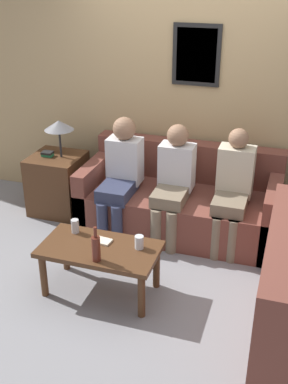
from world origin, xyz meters
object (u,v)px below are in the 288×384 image
coffee_table (100,254)px  person_left (121,171)px  drinking_glass (139,242)px  couch_main (181,202)px  wine_bottle (96,248)px  person_right (233,186)px  person_middle (174,179)px

coffee_table → person_left: bearing=101.1°
drinking_glass → person_left: size_ratio=0.10×
couch_main → wine_bottle: 1.51m
couch_main → drinking_glass: bearing=-92.6°
wine_bottle → person_right: bearing=56.8°
person_right → person_left: bearing=-177.3°
person_left → couch_main: bearing=19.4°
person_left → person_right: bearing=2.7°
couch_main → drinking_glass: (-0.05, -1.18, 0.20)m
coffee_table → person_left: (-0.21, 1.06, 0.27)m
person_middle → person_right: size_ratio=0.99×
drinking_glass → person_right: bearing=60.2°
coffee_table → drinking_glass: (0.31, 0.09, 0.12)m
coffee_table → person_left: 1.12m
wine_bottle → person_right: size_ratio=0.26×
couch_main → person_left: 0.70m
coffee_table → drinking_glass: size_ratio=8.76×
couch_main → person_middle: (-0.04, -0.18, 0.33)m
coffee_table → couch_main: bearing=73.9°
coffee_table → wine_bottle: wine_bottle is taller
couch_main → coffee_table: couch_main is taller
wine_bottle → drinking_glass: wine_bottle is taller
person_middle → coffee_table: bearing=-106.8°
couch_main → person_middle: person_middle is taller
coffee_table → person_right: (0.90, 1.12, 0.25)m
couch_main → coffee_table: bearing=-106.1°
person_left → person_middle: size_ratio=1.02×
couch_main → person_middle: size_ratio=1.74×
person_left → person_right: 1.11m
person_right → couch_main: bearing=164.3°
wine_bottle → person_left: (-0.26, 1.25, 0.09)m
coffee_table → drinking_glass: bearing=15.5°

